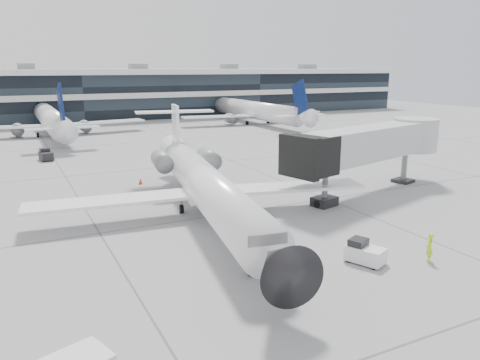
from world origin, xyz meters
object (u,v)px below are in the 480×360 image
jet_bridge (376,143)px  baggage_tug (364,253)px  regional_jet (205,183)px  ramp_worker (429,247)px

jet_bridge → baggage_tug: size_ratio=7.74×
baggage_tug → regional_jet: bearing=88.3°
regional_jet → jet_bridge: 17.35m
jet_bridge → ramp_worker: 17.10m
ramp_worker → regional_jet: bearing=-103.2°
jet_bridge → baggage_tug: bearing=-148.4°
regional_jet → ramp_worker: regional_jet is taller
jet_bridge → regional_jet: bearing=164.7°
regional_jet → baggage_tug: (5.06, -12.89, -2.02)m
baggage_tug → jet_bridge: bearing=23.1°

